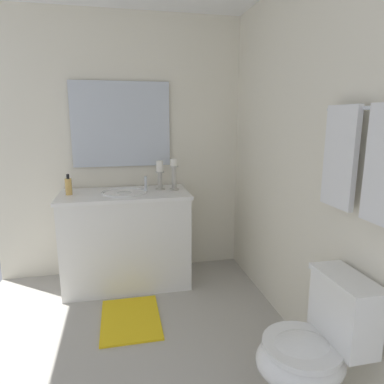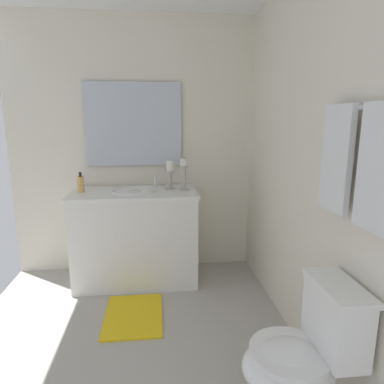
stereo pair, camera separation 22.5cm
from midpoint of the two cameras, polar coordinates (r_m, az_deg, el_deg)
floor at (r=2.50m, az=-7.71°, el=-25.29°), size 2.72×2.34×0.02m
wall_back at (r=2.27m, az=22.33°, el=4.22°), size 2.72×0.04×2.45m
wall_left at (r=3.35m, az=-7.78°, el=7.33°), size 0.04×2.34×2.45m
vanity_cabinet at (r=3.20m, az=-7.41°, el=-7.45°), size 0.58×1.14×0.86m
sink_basin at (r=3.09m, az=-7.59°, el=-0.60°), size 0.40×0.40×0.24m
mirror at (r=3.30m, az=-7.82°, el=11.18°), size 0.02×0.90×0.78m
candle_holder_tall at (r=3.10m, az=0.67°, el=3.09°), size 0.09×0.09×0.29m
candle_holder_short at (r=3.13m, az=-1.68°, el=3.02°), size 0.09×0.09×0.27m
soap_bottle at (r=3.13m, az=-16.26°, el=1.29°), size 0.06×0.06×0.18m
toilet at (r=1.94m, az=21.55°, el=-24.64°), size 0.39×0.54×0.75m
towel_bar at (r=1.74m, az=30.53°, el=12.19°), size 0.65×0.02×0.02m
towel_near_vanity at (r=1.87m, az=26.37°, el=4.99°), size 0.24×0.03×0.53m
towel_center at (r=1.61m, az=32.45°, el=3.35°), size 0.25×0.03×0.53m
bath_mat at (r=2.82m, az=-7.40°, el=-19.93°), size 0.60×0.44×0.02m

